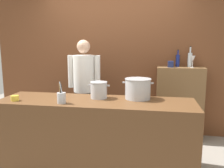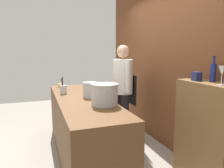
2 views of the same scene
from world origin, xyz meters
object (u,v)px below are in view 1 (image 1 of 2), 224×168
stockpot_small (99,90)px  butter_jar (15,98)px  chef (84,84)px  utensil_crock (61,98)px  stockpot_large (138,89)px  spice_tin_navy (171,64)px  wine_glass_short (193,59)px  wine_bottle_clear (190,59)px  wine_bottle_cobalt (178,60)px

stockpot_small → butter_jar: 1.06m
chef → utensil_crock: (0.01, -1.01, 0.01)m
stockpot_large → spice_tin_navy: size_ratio=3.94×
stockpot_small → wine_glass_short: bearing=37.8°
wine_glass_short → stockpot_small: bearing=-142.2°
spice_tin_navy → wine_bottle_clear: bearing=21.3°
chef → utensil_crock: chef is taller
wine_bottle_cobalt → chef: bearing=-162.7°
butter_jar → wine_bottle_clear: wine_bottle_clear is taller
butter_jar → wine_bottle_cobalt: wine_bottle_cobalt is taller
stockpot_large → stockpot_small: bearing=-173.9°
chef → wine_bottle_cobalt: 1.60m
stockpot_small → spice_tin_navy: bearing=46.3°
stockpot_small → utensil_crock: (-0.38, -0.34, -0.04)m
utensil_crock → wine_glass_short: (1.70, 1.36, 0.38)m
stockpot_small → wine_bottle_cobalt: size_ratio=1.01×
wine_glass_short → utensil_crock: bearing=-141.3°
butter_jar → wine_glass_short: (2.32, 1.34, 0.42)m
stockpot_large → wine_bottle_clear: (0.79, 1.09, 0.31)m
wine_glass_short → stockpot_large: bearing=-130.0°
wine_bottle_clear → utensil_crock: bearing=-138.4°
wine_bottle_clear → wine_glass_short: size_ratio=1.77×
utensil_crock → wine_bottle_clear: bearing=41.6°
butter_jar → wine_bottle_cobalt: (2.10, 1.45, 0.39)m
chef → stockpot_small: bearing=121.1°
wine_bottle_clear → wine_glass_short: (0.03, -0.12, 0.01)m
wine_glass_short → wine_bottle_clear: bearing=103.2°
stockpot_large → spice_tin_navy: 1.10m
wine_bottle_cobalt → spice_tin_navy: bearing=-136.0°
chef → wine_bottle_clear: 1.79m
stockpot_large → stockpot_small: size_ratio=1.39×
butter_jar → spice_tin_navy: bearing=34.0°
stockpot_small → butter_jar: stockpot_small is taller
utensil_crock → spice_tin_navy: (1.35, 1.36, 0.30)m
stockpot_small → butter_jar: bearing=-162.7°
butter_jar → wine_glass_short: size_ratio=0.51×
stockpot_small → wine_bottle_clear: size_ratio=0.85×
wine_bottle_cobalt → stockpot_small: bearing=-133.9°
spice_tin_navy → chef: bearing=-165.8°
stockpot_large → utensil_crock: bearing=-156.1°
chef → utensil_crock: 1.01m
wine_glass_short → spice_tin_navy: bearing=-179.6°
wine_bottle_clear → spice_tin_navy: bearing=-158.7°
chef → stockpot_large: 1.09m
utensil_crock → wine_bottle_cobalt: (1.47, 1.47, 0.35)m
chef → butter_jar: 1.16m
wine_bottle_clear → chef: bearing=-164.4°
wine_bottle_cobalt → spice_tin_navy: (-0.12, -0.12, -0.06)m
wine_bottle_cobalt → butter_jar: bearing=-145.4°
utensil_crock → butter_jar: 0.63m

